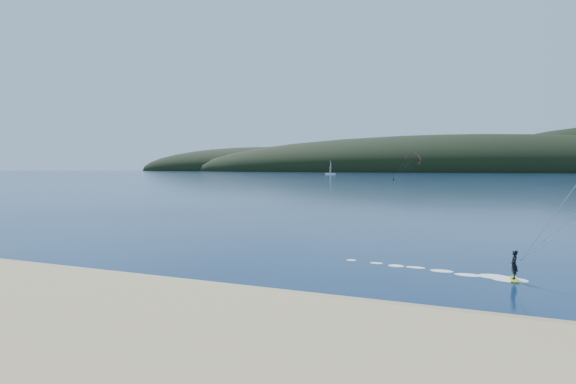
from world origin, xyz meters
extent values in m
plane|color=#071A37|center=(0.00, 0.00, 0.00)|extent=(1800.00, 1800.00, 0.00)
cube|color=#917A54|center=(0.00, 4.50, 0.05)|extent=(220.00, 2.50, 0.10)
ellipsoid|color=black|center=(-50.00, 720.00, 0.00)|extent=(840.00, 280.00, 110.00)
ellipsoid|color=black|center=(-380.00, 780.00, 0.00)|extent=(520.00, 220.00, 90.00)
cube|color=#BBE81B|center=(14.05, 13.02, 0.05)|extent=(0.50, 1.37, 0.08)
imported|color=black|center=(14.05, 13.02, 0.91)|extent=(0.43, 0.63, 1.67)
cube|color=#BBE81B|center=(-25.16, 197.81, 0.05)|extent=(0.94, 1.43, 0.08)
imported|color=black|center=(-25.16, 197.81, 0.92)|extent=(0.91, 1.00, 1.68)
cylinder|color=gray|center=(-20.63, 195.68, 5.41)|extent=(0.02, 0.02, 12.48)
cube|color=white|center=(-117.43, 395.46, 0.57)|extent=(9.66, 6.02, 1.61)
cylinder|color=white|center=(-117.43, 395.46, 6.90)|extent=(0.23, 0.23, 12.65)
cube|color=white|center=(-117.38, 397.07, 6.90)|extent=(1.11, 2.83, 9.20)
cube|color=white|center=(-117.38, 393.62, 4.60)|extent=(0.87, 2.18, 5.75)
camera|label=1|loc=(12.30, -16.63, 6.51)|focal=29.20mm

